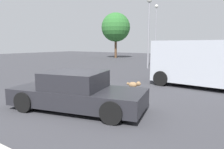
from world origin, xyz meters
TOP-DOWN VIEW (x-y plane):
  - ground_plane at (0.00, 0.00)m, footprint 80.00×80.00m
  - sedan_foreground at (0.31, -0.18)m, footprint 4.60×2.68m
  - dog at (0.62, 3.23)m, footprint 0.67×0.33m
  - van_white at (3.23, 5.80)m, footprint 5.21×2.55m
  - light_post_near at (-2.42, 11.74)m, footprint 0.44×0.44m
  - light_post_mid at (-5.51, 21.21)m, footprint 0.44×0.44m
  - tree_back_center at (-12.31, 22.05)m, footprint 4.38×4.38m

SIDE VIEW (x-z plane):
  - ground_plane at x=0.00m, z-range 0.00..0.00m
  - dog at x=0.62m, z-range 0.06..0.50m
  - sedan_foreground at x=0.31m, z-range -0.05..1.19m
  - van_white at x=3.23m, z-range 0.09..2.37m
  - light_post_near at x=-2.42m, z-range 1.11..7.12m
  - tree_back_center at x=-12.31m, z-range 1.22..8.08m
  - light_post_mid at x=-5.51m, z-range 1.20..8.40m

